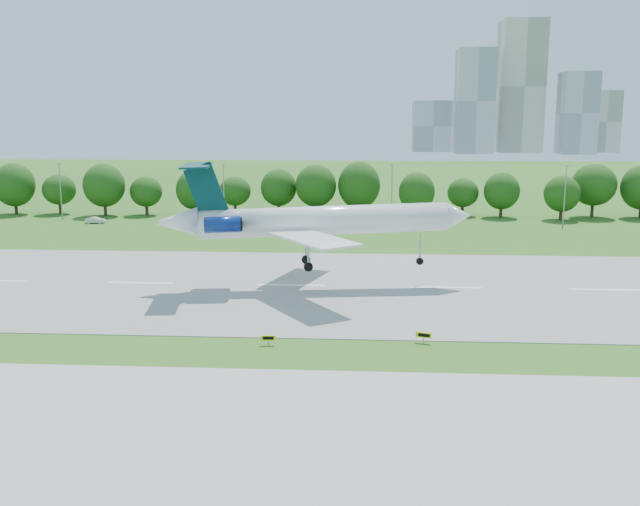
{
  "coord_description": "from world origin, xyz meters",
  "views": [
    {
      "loc": [
        9.43,
        -64.98,
        21.62
      ],
      "look_at": [
        4.2,
        18.0,
        5.75
      ],
      "focal_mm": 40.0,
      "sensor_mm": 36.0,
      "label": 1
    }
  ],
  "objects_px": {
    "service_vehicle_a": "(95,220)",
    "service_vehicle_b": "(224,225)",
    "airliner": "(308,220)",
    "taxi_sign_left": "(268,338)"
  },
  "relations": [
    {
      "from": "service_vehicle_a",
      "to": "service_vehicle_b",
      "type": "height_order",
      "value": "service_vehicle_a"
    },
    {
      "from": "taxi_sign_left",
      "to": "service_vehicle_b",
      "type": "bearing_deg",
      "value": 100.1
    },
    {
      "from": "service_vehicle_a",
      "to": "service_vehicle_b",
      "type": "bearing_deg",
      "value": -101.12
    },
    {
      "from": "service_vehicle_a",
      "to": "airliner",
      "type": "bearing_deg",
      "value": -140.08
    },
    {
      "from": "airliner",
      "to": "service_vehicle_a",
      "type": "bearing_deg",
      "value": 123.96
    },
    {
      "from": "airliner",
      "to": "service_vehicle_b",
      "type": "height_order",
      "value": "airliner"
    },
    {
      "from": "airliner",
      "to": "taxi_sign_left",
      "type": "relative_size",
      "value": 28.41
    },
    {
      "from": "taxi_sign_left",
      "to": "service_vehicle_a",
      "type": "bearing_deg",
      "value": 116.69
    },
    {
      "from": "service_vehicle_a",
      "to": "service_vehicle_b",
      "type": "distance_m",
      "value": 28.12
    },
    {
      "from": "taxi_sign_left",
      "to": "service_vehicle_b",
      "type": "xyz_separation_m",
      "value": [
        -18.8,
        73.37,
        -0.1
      ]
    }
  ]
}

